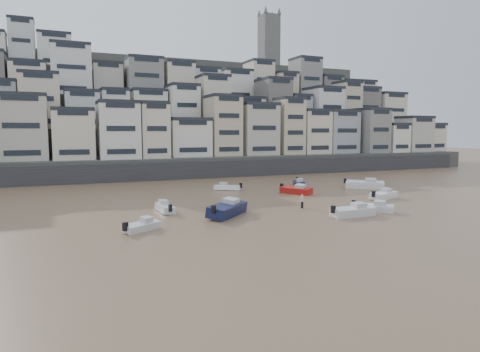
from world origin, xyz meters
name	(u,v)px	position (x,y,z in m)	size (l,w,h in m)	color
ground	(363,304)	(0.00, 0.00, 0.00)	(400.00, 400.00, 0.00)	#8A6A4A
harbor_wall	(193,170)	(10.00, 65.00, 1.75)	(140.00, 3.00, 3.50)	#38383A
hillside	(168,119)	(14.73, 104.84, 13.01)	(141.04, 66.00, 50.00)	#4C4C47
boat_a	(353,210)	(14.99, 20.12, 0.78)	(5.70, 1.87, 1.55)	silver
boat_b	(374,206)	(18.97, 21.41, 0.67)	(4.90, 1.61, 1.34)	silver
boat_c	(227,207)	(2.24, 26.07, 0.99)	(7.25, 2.37, 1.98)	#121839
boat_d	(384,194)	(26.90, 28.66, 0.74)	(5.43, 1.78, 1.48)	white
boat_e	(296,189)	(18.10, 37.83, 0.75)	(5.51, 1.80, 1.50)	#9E1813
boat_f	(165,206)	(-3.68, 31.17, 0.65)	(4.79, 1.57, 1.31)	silver
boat_g	(365,183)	(31.63, 38.45, 0.92)	(6.74, 2.21, 1.84)	silver
boat_h	(227,186)	(10.01, 45.86, 0.64)	(4.68, 1.53, 1.28)	white
boat_i	(299,183)	(23.02, 45.17, 0.70)	(5.12, 1.68, 1.40)	#151D44
boat_j	(142,225)	(-7.96, 22.43, 0.57)	(4.19, 1.37, 1.14)	silver
person_pink	(302,201)	(12.53, 26.91, 0.87)	(0.44, 0.44, 1.74)	#D5969C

